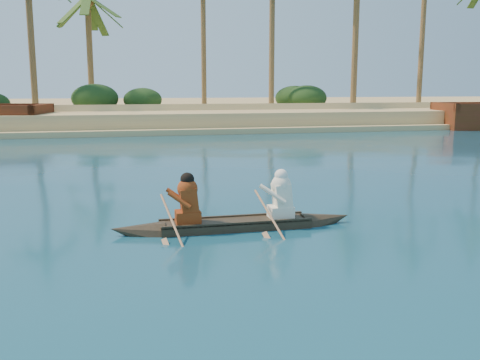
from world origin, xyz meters
name	(u,v)px	position (x,y,z in m)	size (l,w,h in m)	color
sandy_embankment	(78,111)	(0.00, 46.89, 0.53)	(150.00, 51.00, 1.50)	#D4BF77
palm_grove	(64,24)	(0.00, 35.00, 8.00)	(110.00, 14.00, 16.00)	#2C4F1B
shrub_cluster	(65,111)	(0.00, 31.50, 1.20)	(100.00, 6.00, 2.40)	#183312
canoe	(235,216)	(6.01, -0.47, 0.28)	(5.29, 0.71, 1.46)	#362B1D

